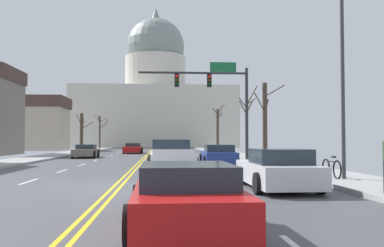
{
  "coord_description": "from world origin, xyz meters",
  "views": [
    {
      "loc": [
        1.52,
        -14.23,
        1.6
      ],
      "look_at": [
        5.11,
        36.36,
        3.51
      ],
      "focal_mm": 38.93,
      "sensor_mm": 36.0,
      "label": 1
    }
  ],
  "objects_px": {
    "sedan_near_02": "(277,170)",
    "sedan_near_03": "(186,197)",
    "street_lamp_right": "(334,45)",
    "sedan_near_00": "(218,155)",
    "sedan_oncoming_01": "(133,148)",
    "signal_gantry": "(217,90)",
    "bicycle_parked": "(331,168)",
    "sedan_oncoming_00": "(86,151)",
    "pickup_truck_near_01": "(171,158)"
  },
  "relations": [
    {
      "from": "sedan_oncoming_01",
      "to": "bicycle_parked",
      "type": "height_order",
      "value": "sedan_oncoming_01"
    },
    {
      "from": "sedan_near_00",
      "to": "bicycle_parked",
      "type": "relative_size",
      "value": 2.54
    },
    {
      "from": "street_lamp_right",
      "to": "sedan_near_00",
      "type": "bearing_deg",
      "value": 105.23
    },
    {
      "from": "pickup_truck_near_01",
      "to": "sedan_near_02",
      "type": "bearing_deg",
      "value": -64.37
    },
    {
      "from": "sedan_oncoming_00",
      "to": "sedan_near_00",
      "type": "bearing_deg",
      "value": -47.7
    },
    {
      "from": "street_lamp_right",
      "to": "sedan_oncoming_00",
      "type": "relative_size",
      "value": 1.88
    },
    {
      "from": "signal_gantry",
      "to": "sedan_oncoming_01",
      "type": "distance_m",
      "value": 19.68
    },
    {
      "from": "pickup_truck_near_01",
      "to": "sedan_near_03",
      "type": "relative_size",
      "value": 1.26
    },
    {
      "from": "street_lamp_right",
      "to": "sedan_oncoming_01",
      "type": "distance_m",
      "value": 34.15
    },
    {
      "from": "street_lamp_right",
      "to": "pickup_truck_near_01",
      "type": "distance_m",
      "value": 8.98
    },
    {
      "from": "street_lamp_right",
      "to": "sedan_near_02",
      "type": "xyz_separation_m",
      "value": [
        -2.69,
        -1.76,
        -4.52
      ]
    },
    {
      "from": "signal_gantry",
      "to": "sedan_near_02",
      "type": "height_order",
      "value": "signal_gantry"
    },
    {
      "from": "sedan_oncoming_00",
      "to": "sedan_oncoming_01",
      "type": "xyz_separation_m",
      "value": [
        3.34,
        10.63,
        0.01
      ]
    },
    {
      "from": "sedan_near_00",
      "to": "pickup_truck_near_01",
      "type": "bearing_deg",
      "value": -118.45
    },
    {
      "from": "sedan_near_02",
      "to": "sedan_oncoming_01",
      "type": "bearing_deg",
      "value": 101.55
    },
    {
      "from": "signal_gantry",
      "to": "sedan_oncoming_01",
      "type": "height_order",
      "value": "signal_gantry"
    },
    {
      "from": "bicycle_parked",
      "to": "sedan_near_00",
      "type": "bearing_deg",
      "value": 106.16
    },
    {
      "from": "signal_gantry",
      "to": "street_lamp_right",
      "type": "height_order",
      "value": "street_lamp_right"
    },
    {
      "from": "sedan_near_03",
      "to": "bicycle_parked",
      "type": "xyz_separation_m",
      "value": [
        5.99,
        7.92,
        -0.07
      ]
    },
    {
      "from": "signal_gantry",
      "to": "sedan_near_03",
      "type": "height_order",
      "value": "signal_gantry"
    },
    {
      "from": "sedan_near_02",
      "to": "bicycle_parked",
      "type": "bearing_deg",
      "value": 39.57
    },
    {
      "from": "sedan_near_03",
      "to": "sedan_oncoming_01",
      "type": "bearing_deg",
      "value": 95.35
    },
    {
      "from": "signal_gantry",
      "to": "pickup_truck_near_01",
      "type": "relative_size",
      "value": 1.47
    },
    {
      "from": "pickup_truck_near_01",
      "to": "signal_gantry",
      "type": "bearing_deg",
      "value": 70.1
    },
    {
      "from": "street_lamp_right",
      "to": "sedan_near_02",
      "type": "distance_m",
      "value": 5.54
    },
    {
      "from": "sedan_near_02",
      "to": "sedan_oncoming_00",
      "type": "bearing_deg",
      "value": 113.66
    },
    {
      "from": "sedan_near_00",
      "to": "sedan_oncoming_01",
      "type": "bearing_deg",
      "value": 107.3
    },
    {
      "from": "signal_gantry",
      "to": "street_lamp_right",
      "type": "distance_m",
      "value": 14.91
    },
    {
      "from": "sedan_oncoming_01",
      "to": "bicycle_parked",
      "type": "bearing_deg",
      "value": -73.06
    },
    {
      "from": "street_lamp_right",
      "to": "signal_gantry",
      "type": "bearing_deg",
      "value": 99.54
    },
    {
      "from": "signal_gantry",
      "to": "bicycle_parked",
      "type": "bearing_deg",
      "value": -79.96
    },
    {
      "from": "sedan_near_03",
      "to": "sedan_oncoming_01",
      "type": "relative_size",
      "value": 0.92
    },
    {
      "from": "sedan_near_02",
      "to": "sedan_near_03",
      "type": "bearing_deg",
      "value": -119.92
    },
    {
      "from": "sedan_oncoming_01",
      "to": "bicycle_parked",
      "type": "distance_m",
      "value": 33.38
    },
    {
      "from": "sedan_oncoming_00",
      "to": "signal_gantry",
      "type": "bearing_deg",
      "value": -33.92
    },
    {
      "from": "street_lamp_right",
      "to": "bicycle_parked",
      "type": "height_order",
      "value": "street_lamp_right"
    },
    {
      "from": "street_lamp_right",
      "to": "sedan_near_03",
      "type": "relative_size",
      "value": 1.97
    },
    {
      "from": "sedan_near_02",
      "to": "sedan_oncoming_01",
      "type": "xyz_separation_m",
      "value": [
        -6.99,
        34.19,
        -0.05
      ]
    },
    {
      "from": "signal_gantry",
      "to": "street_lamp_right",
      "type": "bearing_deg",
      "value": -80.46
    },
    {
      "from": "sedan_near_03",
      "to": "sedan_oncoming_00",
      "type": "relative_size",
      "value": 0.96
    },
    {
      "from": "pickup_truck_near_01",
      "to": "sedan_oncoming_01",
      "type": "distance_m",
      "value": 27.62
    },
    {
      "from": "sedan_near_00",
      "to": "pickup_truck_near_01",
      "type": "xyz_separation_m",
      "value": [
        -3.05,
        -5.63,
        0.12
      ]
    },
    {
      "from": "signal_gantry",
      "to": "sedan_near_03",
      "type": "bearing_deg",
      "value": -98.93
    },
    {
      "from": "sedan_near_03",
      "to": "bicycle_parked",
      "type": "height_order",
      "value": "sedan_near_03"
    },
    {
      "from": "signal_gantry",
      "to": "bicycle_parked",
      "type": "height_order",
      "value": "signal_gantry"
    },
    {
      "from": "sedan_near_00",
      "to": "sedan_oncoming_01",
      "type": "distance_m",
      "value": 22.77
    },
    {
      "from": "pickup_truck_near_01",
      "to": "bicycle_parked",
      "type": "distance_m",
      "value": 7.55
    },
    {
      "from": "street_lamp_right",
      "to": "pickup_truck_near_01",
      "type": "bearing_deg",
      "value": 139.68
    },
    {
      "from": "sedan_oncoming_00",
      "to": "sedan_near_03",
      "type": "bearing_deg",
      "value": -76.4
    },
    {
      "from": "sedan_near_03",
      "to": "pickup_truck_near_01",
      "type": "bearing_deg",
      "value": 90.08
    }
  ]
}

